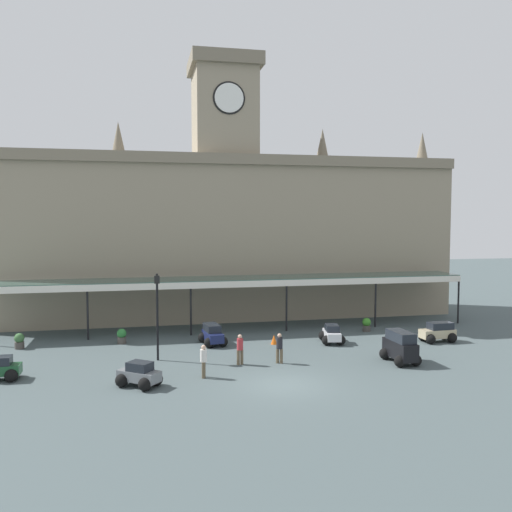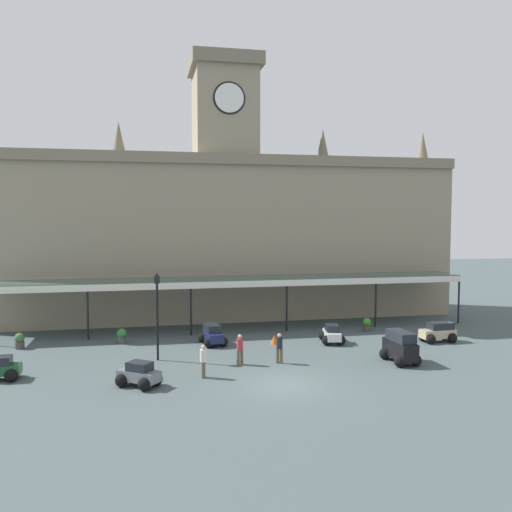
% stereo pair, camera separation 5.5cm
% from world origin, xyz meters
% --- Properties ---
extents(ground_plane, '(140.00, 140.00, 0.00)m').
position_xyz_m(ground_plane, '(0.00, 0.00, 0.00)').
color(ground_plane, '#445153').
extents(station_building, '(36.71, 6.51, 20.64)m').
position_xyz_m(station_building, '(-0.00, 18.72, 7.09)').
color(station_building, gray).
rests_on(station_building, ground).
extents(entrance_canopy, '(33.96, 3.26, 3.73)m').
position_xyz_m(entrance_canopy, '(0.00, 13.24, 3.59)').
color(entrance_canopy, '#38564C').
rests_on(entrance_canopy, ground).
extents(car_grey_sedan, '(2.25, 2.16, 1.19)m').
position_xyz_m(car_grey_sedan, '(-6.79, 1.18, 0.50)').
color(car_grey_sedan, slate).
rests_on(car_grey_sedan, ground).
extents(car_beige_estate, '(2.29, 1.61, 1.27)m').
position_xyz_m(car_beige_estate, '(12.11, 6.69, 0.56)').
color(car_beige_estate, tan).
rests_on(car_beige_estate, ground).
extents(car_black_van, '(1.66, 2.44, 1.77)m').
position_xyz_m(car_black_van, '(7.35, 2.54, 0.81)').
color(car_black_van, black).
rests_on(car_black_van, ground).
extents(car_white_sedan, '(1.73, 2.17, 1.19)m').
position_xyz_m(car_white_sedan, '(5.27, 7.81, 0.50)').
color(car_white_sedan, silver).
rests_on(car_white_sedan, ground).
extents(car_navy_estate, '(1.74, 2.35, 1.27)m').
position_xyz_m(car_navy_estate, '(-2.28, 8.97, 0.56)').
color(car_navy_estate, '#19214C').
rests_on(car_navy_estate, ground).
extents(pedestrian_crossing_forecourt, '(0.38, 0.34, 1.67)m').
position_xyz_m(pedestrian_crossing_forecourt, '(-1.41, 3.97, 0.91)').
color(pedestrian_crossing_forecourt, brown).
rests_on(pedestrian_crossing_forecourt, ground).
extents(pedestrian_near_entrance, '(0.34, 0.38, 1.67)m').
position_xyz_m(pedestrian_near_entrance, '(-3.63, 1.96, 0.91)').
color(pedestrian_near_entrance, brown).
rests_on(pedestrian_near_entrance, ground).
extents(pedestrian_beside_cars, '(0.36, 0.34, 1.67)m').
position_xyz_m(pedestrian_beside_cars, '(0.77, 3.79, 0.91)').
color(pedestrian_beside_cars, brown).
rests_on(pedestrian_beside_cars, ground).
extents(victorian_lamppost, '(0.30, 0.30, 4.93)m').
position_xyz_m(victorian_lamppost, '(-5.79, 5.83, 3.06)').
color(victorian_lamppost, black).
rests_on(victorian_lamppost, ground).
extents(traffic_cone, '(0.40, 0.40, 0.61)m').
position_xyz_m(traffic_cone, '(1.55, 8.22, 0.30)').
color(traffic_cone, orange).
rests_on(traffic_cone, ground).
extents(planter_near_kerb, '(0.60, 0.60, 0.96)m').
position_xyz_m(planter_near_kerb, '(-7.94, 10.42, 0.49)').
color(planter_near_kerb, '#47423D').
rests_on(planter_near_kerb, ground).
extents(planter_forecourt_centre, '(0.60, 0.60, 0.96)m').
position_xyz_m(planter_forecourt_centre, '(-14.04, 10.31, 0.49)').
color(planter_forecourt_centre, '#47423D').
rests_on(planter_forecourt_centre, ground).
extents(planter_by_canopy, '(0.60, 0.60, 0.96)m').
position_xyz_m(planter_by_canopy, '(8.89, 10.66, 0.49)').
color(planter_by_canopy, '#47423D').
rests_on(planter_by_canopy, ground).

